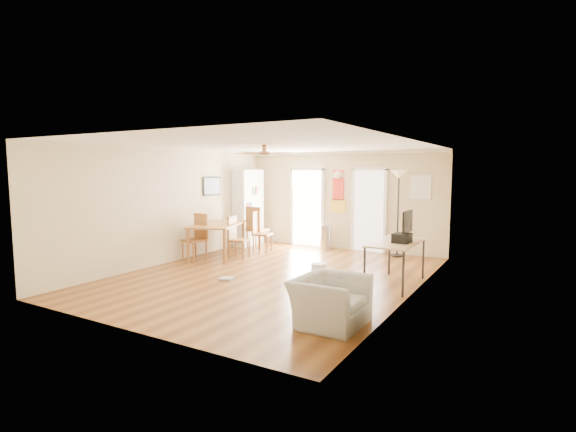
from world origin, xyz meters
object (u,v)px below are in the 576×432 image
Objects in this scene: dining_chair_right_b at (239,238)px; dining_table at (218,240)px; dining_chair_right_a at (263,232)px; bookshelf at (248,208)px; torchiere_lamp at (398,214)px; armchair at (330,301)px; dining_chair_near at (194,238)px; wastebasket_a at (318,272)px; computer_desk at (395,263)px; dining_chair_far at (258,228)px; wastebasket_b at (314,292)px; trash_can at (326,237)px; printer at (402,238)px.

dining_table is at bearing 93.36° from dining_chair_right_b.
bookshelf is at bearing 43.47° from dining_chair_right_a.
armchair is (0.56, -5.15, -0.72)m from torchiere_lamp.
dining_chair_near is 3.37× the size of wastebasket_a.
torchiere_lamp is at bearing 105.45° from computer_desk.
dining_table is 1.50m from dining_chair_far.
dining_chair_near reaches higher than wastebasket_b.
wastebasket_a is (-1.39, -0.39, -0.24)m from computer_desk.
dining_chair_far reaches higher than armchair.
torchiere_lamp reaches higher than trash_can.
dining_chair_near is at bearing 79.42° from dining_chair_far.
dining_chair_right_b is 1.53× the size of trash_can.
dining_chair_near is 1.65× the size of trash_can.
printer is 1.11× the size of wastebasket_b.
trash_can is at bearing 112.79° from wastebasket_a.
trash_can is at bearing -153.11° from dining_chair_far.
torchiere_lamp is (4.11, 0.49, -0.00)m from bookshelf.
wastebasket_b is (3.98, -3.79, -0.91)m from bookshelf.
computer_desk is (3.92, -0.49, -0.10)m from dining_chair_right_b.
dining_chair_far reaches higher than dining_table.
armchair is (0.69, -0.86, 0.18)m from wastebasket_b.
dining_chair_right_b is at bearing 176.43° from printer.
dining_chair_right_b is at bearing 105.85° from dining_chair_far.
dining_chair_right_a is 0.68× the size of computer_desk.
dining_chair_near is 4.83m from printer.
torchiere_lamp is at bearing 111.88° from printer.
dining_chair_right_b is at bearing 160.88° from wastebasket_a.
wastebasket_a is at bearing -13.41° from dining_table.
dining_chair_right_a is at bearing 159.19° from computer_desk.
dining_chair_far is (-0.37, 0.33, 0.05)m from dining_chair_right_a.
dining_table is at bearing 175.58° from computer_desk.
armchair is at bearing -41.26° from bookshelf.
dining_chair_right_b is at bearing -145.93° from torchiere_lamp.
dining_chair_right_a is at bearing 138.62° from dining_chair_far.
trash_can is (1.63, 0.82, -0.24)m from dining_chair_far.
computer_desk is at bearing 157.24° from dining_chair_far.
dining_chair_right_a is at bearing 74.03° from dining_chair_near.
dining_table is at bearing -128.24° from trash_can.
armchair is (3.75, -3.99, -0.19)m from dining_chair_right_a.
dining_table is at bearing 83.38° from dining_chair_far.
computer_desk reaches higher than armchair.
dining_chair_far is at bearing -166.97° from torchiere_lamp.
dining_chair_far is (-0.37, 1.33, 0.06)m from dining_chair_right_b.
dining_chair_right_a is 1.72m from trash_can.
dining_chair_near is 0.51× the size of torchiere_lamp.
dining_chair_right_a is 0.50m from dining_chair_far.
dining_chair_near is at bearing 64.13° from armchair.
dining_chair_far reaches higher than dining_chair_right_b.
torchiere_lamp is at bearing 31.60° from dining_table.
wastebasket_a is (3.08, -0.73, -0.25)m from dining_table.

